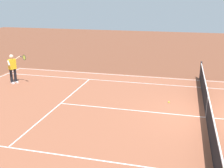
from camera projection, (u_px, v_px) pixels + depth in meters
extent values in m
plane|color=brown|center=(206.00, 117.00, 11.45)|extent=(60.00, 60.00, 0.00)
cube|color=#935138|center=(206.00, 117.00, 11.45)|extent=(24.20, 11.40, 0.00)
cube|color=white|center=(200.00, 80.00, 16.54)|extent=(23.80, 0.05, 0.01)
cube|color=white|center=(201.00, 87.00, 15.25)|extent=(23.80, 0.05, 0.01)
cube|color=white|center=(61.00, 103.00, 12.96)|extent=(0.05, 8.22, 0.01)
cube|color=white|center=(206.00, 117.00, 11.45)|extent=(12.80, 0.05, 0.01)
cylinder|color=#2D2D33|center=(201.00, 70.00, 16.66)|extent=(0.10, 0.10, 1.08)
cube|color=black|center=(207.00, 107.00, 11.32)|extent=(0.02, 11.60, 0.88)
cube|color=white|center=(208.00, 95.00, 11.17)|extent=(0.04, 11.60, 0.06)
cube|color=white|center=(207.00, 107.00, 11.32)|extent=(0.04, 0.06, 0.88)
cylinder|color=black|center=(11.00, 76.00, 15.84)|extent=(0.15, 0.15, 0.74)
cube|color=white|center=(13.00, 83.00, 15.93)|extent=(0.30, 0.23, 0.09)
cylinder|color=black|center=(15.00, 75.00, 16.01)|extent=(0.15, 0.15, 0.74)
cube|color=white|center=(16.00, 82.00, 16.10)|extent=(0.30, 0.23, 0.09)
cube|color=yellow|center=(12.00, 64.00, 15.74)|extent=(0.39, 0.45, 0.56)
sphere|color=beige|center=(11.00, 57.00, 15.61)|extent=(0.23, 0.23, 0.23)
cylinder|color=beige|center=(9.00, 63.00, 15.39)|extent=(0.35, 0.36, 0.26)
cylinder|color=beige|center=(18.00, 58.00, 15.73)|extent=(0.42, 0.15, 0.30)
cylinder|color=#232326|center=(21.00, 57.00, 15.53)|extent=(0.26, 0.16, 0.04)
torus|color=#232326|center=(24.00, 57.00, 15.35)|extent=(0.29, 0.17, 0.31)
cylinder|color=#C6D84C|center=(24.00, 57.00, 15.35)|extent=(0.24, 0.13, 0.27)
sphere|color=#CCE01E|center=(169.00, 102.00, 13.03)|extent=(0.07, 0.07, 0.07)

